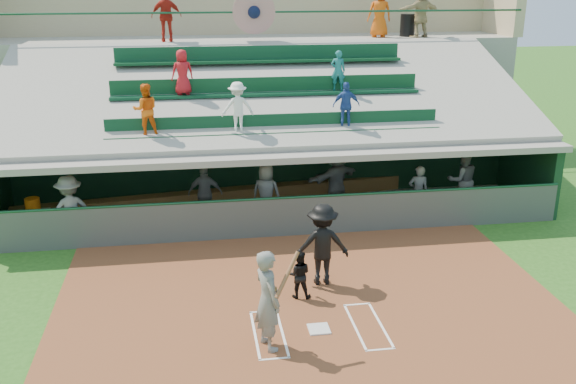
{
  "coord_description": "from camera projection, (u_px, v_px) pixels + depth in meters",
  "views": [
    {
      "loc": [
        -2.35,
        -11.18,
        6.85
      ],
      "look_at": [
        -0.1,
        3.5,
        1.8
      ],
      "focal_mm": 40.0,
      "sensor_mm": 36.0,
      "label": 1
    }
  ],
  "objects": [
    {
      "name": "home_plate",
      "position": [
        319.0,
        329.0,
        12.99
      ],
      "size": [
        0.43,
        0.43,
        0.03
      ],
      "primitive_type": "cube",
      "color": "silver",
      "rests_on": "dirt_slab"
    },
    {
      "name": "dugout_player_e",
      "position": [
        418.0,
        192.0,
        18.69
      ],
      "size": [
        0.64,
        0.49,
        1.59
      ],
      "primitive_type": "imported",
      "rotation": [
        0.0,
        0.0,
        2.95
      ],
      "color": "#51544F",
      "rests_on": "dugout_floor"
    },
    {
      "name": "concourse_staff_b",
      "position": [
        379.0,
        12.0,
        23.96
      ],
      "size": [
        0.91,
        0.63,
        1.8
      ],
      "primitive_type": "imported",
      "rotation": [
        0.0,
        0.0,
        3.08
      ],
      "color": "#D2500C",
      "rests_on": "concourse_slab"
    },
    {
      "name": "ground",
      "position": [
        319.0,
        330.0,
        13.0
      ],
      "size": [
        100.0,
        100.0,
        0.0
      ],
      "primitive_type": "plane",
      "color": "#275818",
      "rests_on": "ground"
    },
    {
      "name": "dugout_player_a",
      "position": [
        70.0,
        210.0,
        16.82
      ],
      "size": [
        1.39,
        1.1,
        1.88
      ],
      "primitive_type": "imported",
      "rotation": [
        0.0,
        0.0,
        3.52
      ],
      "color": "#555752",
      "rests_on": "dugout_floor"
    },
    {
      "name": "dugout_bench",
      "position": [
        267.0,
        192.0,
        20.41
      ],
      "size": [
        15.24,
        2.47,
        0.46
      ],
      "primitive_type": "cube",
      "rotation": [
        0.0,
        0.0,
        0.13
      ],
      "color": "olive",
      "rests_on": "dugout_floor"
    },
    {
      "name": "concourse_staff_c",
      "position": [
        421.0,
        11.0,
        23.9
      ],
      "size": [
        1.84,
        1.13,
        1.89
      ],
      "primitive_type": "imported",
      "rotation": [
        0.0,
        0.0,
        3.49
      ],
      "color": "tan",
      "rests_on": "concourse_slab"
    },
    {
      "name": "dugout_player_d",
      "position": [
        336.0,
        179.0,
        19.19
      ],
      "size": [
        1.9,
        1.44,
        2.0
      ],
      "primitive_type": "imported",
      "rotation": [
        0.0,
        0.0,
        3.67
      ],
      "color": "#575954",
      "rests_on": "dugout_floor"
    },
    {
      "name": "dirt_slab",
      "position": [
        314.0,
        318.0,
        13.47
      ],
      "size": [
        11.0,
        9.0,
        0.02
      ],
      "primitive_type": "cube",
      "color": "brown",
      "rests_on": "ground"
    },
    {
      "name": "dugout_floor",
      "position": [
        275.0,
        213.0,
        19.31
      ],
      "size": [
        16.0,
        3.5,
        0.04
      ],
      "primitive_type": "cube",
      "color": "gray",
      "rests_on": "ground"
    },
    {
      "name": "white_table",
      "position": [
        38.0,
        223.0,
        17.68
      ],
      "size": [
        0.81,
        0.66,
        0.64
      ],
      "primitive_type": "cube",
      "rotation": [
        0.0,
        0.0,
        0.17
      ],
      "color": "silver",
      "rests_on": "dugout_floor"
    },
    {
      "name": "catcher",
      "position": [
        299.0,
        275.0,
        14.14
      ],
      "size": [
        0.61,
        0.51,
        1.1
      ],
      "primitive_type": "imported",
      "rotation": [
        0.0,
        0.0,
        2.94
      ],
      "color": "black",
      "rests_on": "dirt_slab"
    },
    {
      "name": "water_cooler",
      "position": [
        33.0,
        205.0,
        17.49
      ],
      "size": [
        0.4,
        0.4,
        0.4
      ],
      "primitive_type": "cylinder",
      "color": "#D6630C",
      "rests_on": "white_table"
    },
    {
      "name": "dugout_player_f",
      "position": [
        462.0,
        180.0,
        19.23
      ],
      "size": [
        0.94,
        0.74,
        1.92
      ],
      "primitive_type": "imported",
      "rotation": [
        0.0,
        0.0,
        3.13
      ],
      "color": "#535550",
      "rests_on": "dugout_floor"
    },
    {
      "name": "concourse_slab",
      "position": [
        251.0,
        98.0,
        24.9
      ],
      "size": [
        20.0,
        3.0,
        4.6
      ],
      "primitive_type": "cube",
      "color": "gray",
      "rests_on": "ground"
    },
    {
      "name": "home_umpire",
      "position": [
        322.0,
        244.0,
        14.69
      ],
      "size": [
        1.29,
        0.79,
        1.93
      ],
      "primitive_type": "imported",
      "rotation": [
        0.0,
        0.0,
        3.08
      ],
      "color": "black",
      "rests_on": "dirt_slab"
    },
    {
      "name": "dugout_player_b",
      "position": [
        205.0,
        193.0,
        18.44
      ],
      "size": [
        1.03,
        0.52,
        1.68
      ],
      "primitive_type": "imported",
      "rotation": [
        0.0,
        0.0,
        3.02
      ],
      "color": "#595B56",
      "rests_on": "dugout_floor"
    },
    {
      "name": "batter_at_plate",
      "position": [
        268.0,
        300.0,
        12.09
      ],
      "size": [
        0.98,
        0.85,
        2.01
      ],
      "color": "#60625D",
      "rests_on": "dirt_slab"
    },
    {
      "name": "dugout_player_c",
      "position": [
        266.0,
        193.0,
        18.37
      ],
      "size": [
        1.0,
        0.84,
        1.73
      ],
      "primitive_type": "imported",
      "rotation": [
        0.0,
        0.0,
        2.73
      ],
      "color": "#5D605B",
      "rests_on": "dugout_floor"
    },
    {
      "name": "grandstand",
      "position": [
        260.0,
        115.0,
        22.11
      ],
      "size": [
        20.4,
        10.4,
        7.8
      ],
      "color": "#4B504C",
      "rests_on": "ground"
    },
    {
      "name": "batters_box_chalk",
      "position": [
        319.0,
        329.0,
        13.0
      ],
      "size": [
        2.65,
        1.85,
        0.01
      ],
      "color": "white",
      "rests_on": "dirt_slab"
    },
    {
      "name": "concourse_staff_a",
      "position": [
        166.0,
        16.0,
        22.27
      ],
      "size": [
        1.07,
        0.5,
        1.78
      ],
      "primitive_type": "imported",
      "rotation": [
        0.0,
        0.0,
        3.2
      ],
      "color": "#B12014",
      "rests_on": "concourse_slab"
    },
    {
      "name": "trash_bin",
      "position": [
        407.0,
        25.0,
        24.43
      ],
      "size": [
        0.55,
        0.55,
        0.83
      ],
      "primitive_type": "cylinder",
      "color": "black",
      "rests_on": "concourse_slab"
    }
  ]
}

